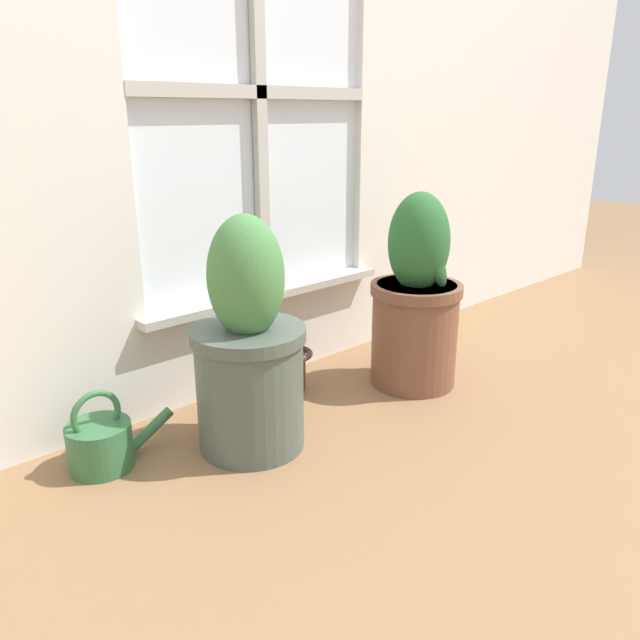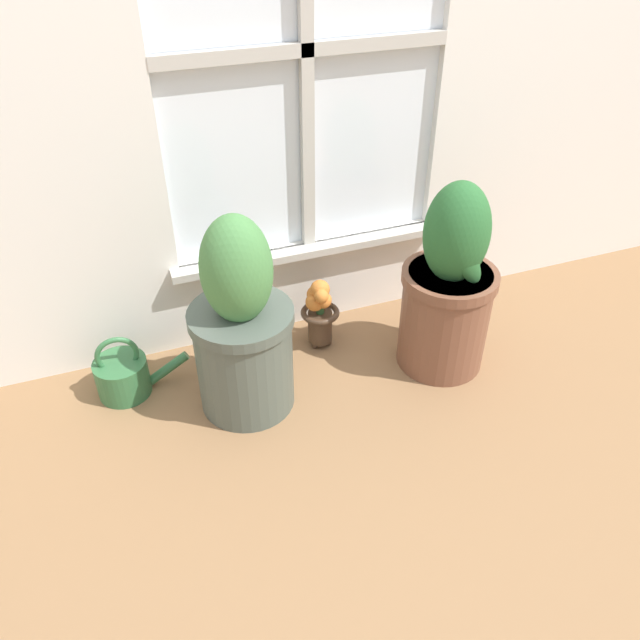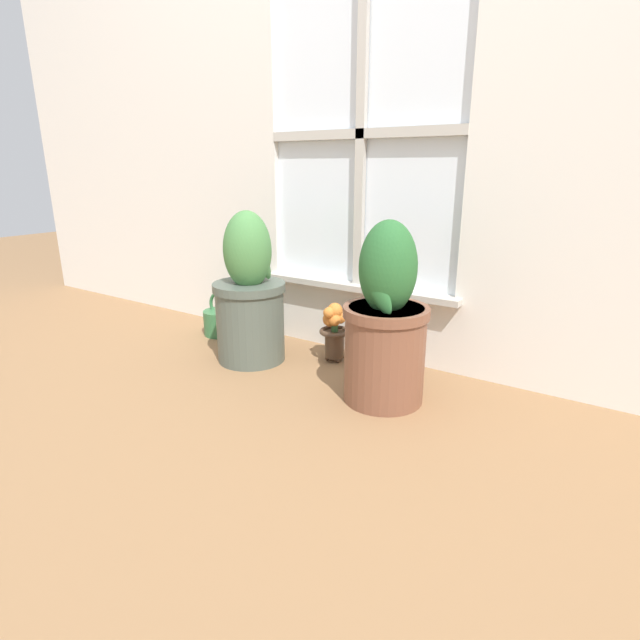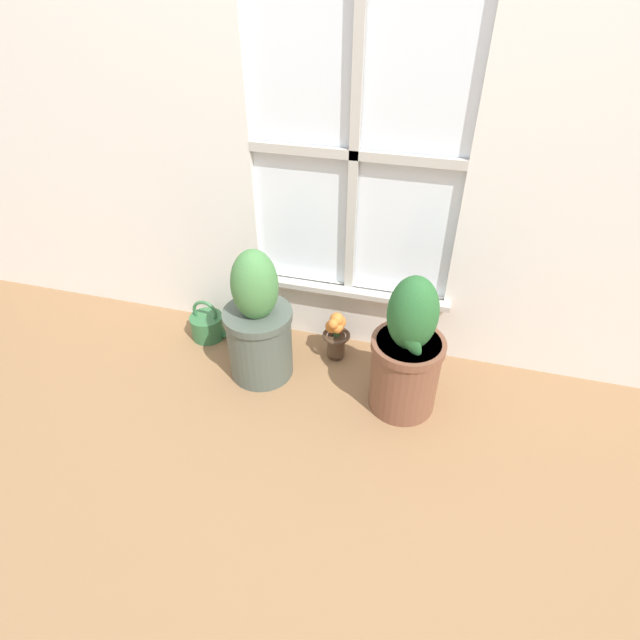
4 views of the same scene
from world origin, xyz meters
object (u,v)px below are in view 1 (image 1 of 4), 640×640
object	(u,v)px
potted_plant_right	(416,305)
flower_vase	(292,349)
potted_plant_left	(249,353)
watering_can	(102,443)

from	to	relation	value
potted_plant_right	flower_vase	bearing A→B (deg)	147.35
potted_plant_left	potted_plant_right	bearing A→B (deg)	-3.08
potted_plant_left	flower_vase	xyz separation A→B (m)	(0.28, 0.17, -0.11)
potted_plant_left	potted_plant_right	size ratio (longest dim) A/B	0.99
flower_vase	potted_plant_left	bearing A→B (deg)	-148.59
potted_plant_right	flower_vase	xyz separation A→B (m)	(-0.32, 0.21, -0.12)
flower_vase	watering_can	world-z (taller)	flower_vase
potted_plant_right	flower_vase	size ratio (longest dim) A/B	2.48
watering_can	flower_vase	bearing A→B (deg)	1.32
potted_plant_right	flower_vase	world-z (taller)	potted_plant_right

